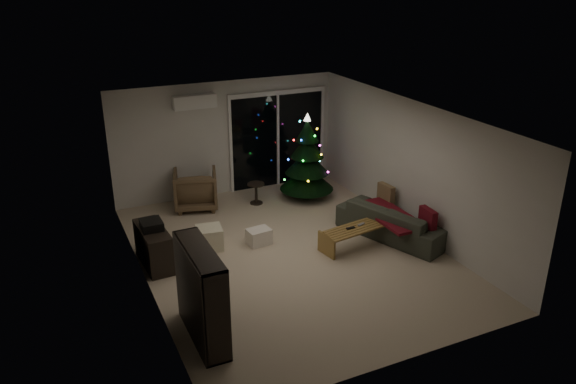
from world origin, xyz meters
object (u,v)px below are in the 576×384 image
(armchair, at_px, (196,189))
(coffee_table, at_px, (357,238))
(christmas_tree, at_px, (307,157))
(media_cabinet, at_px, (154,247))
(sofa, at_px, (394,221))
(bookshelf, at_px, (190,297))

(armchair, distance_m, coffee_table, 3.67)
(armchair, distance_m, christmas_tree, 2.46)
(media_cabinet, distance_m, coffee_table, 3.57)
(armchair, xyz_separation_m, christmas_tree, (2.35, -0.49, 0.54))
(armchair, relative_size, coffee_table, 0.68)
(armchair, height_order, coffee_table, armchair)
(media_cabinet, height_order, sofa, media_cabinet)
(sofa, bearing_deg, armchair, 25.56)
(armchair, bearing_deg, media_cabinet, 73.30)
(media_cabinet, bearing_deg, sofa, -13.73)
(bookshelf, xyz_separation_m, media_cabinet, (0.00, 2.29, -0.34))
(bookshelf, distance_m, sofa, 4.56)
(media_cabinet, bearing_deg, bookshelf, -92.98)
(media_cabinet, bearing_deg, coffee_table, -18.34)
(sofa, bearing_deg, bookshelf, 88.58)
(sofa, relative_size, christmas_tree, 1.13)
(bookshelf, height_order, sofa, bookshelf)
(bookshelf, distance_m, coffee_table, 3.72)
(sofa, xyz_separation_m, coffee_table, (-0.86, -0.13, -0.10))
(armchair, bearing_deg, bookshelf, 89.21)
(bookshelf, bearing_deg, armchair, 79.52)
(media_cabinet, relative_size, christmas_tree, 0.57)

